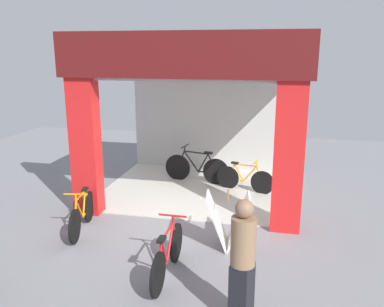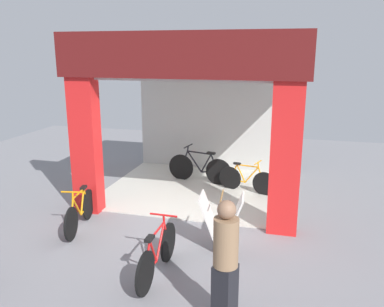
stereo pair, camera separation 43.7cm
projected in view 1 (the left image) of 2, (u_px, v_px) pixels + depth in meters
ground_plane at (182, 220)px, 8.06m from camera, size 17.12×17.12×0.00m
shop_facade at (199, 113)px, 9.22m from camera, size 4.76×4.10×3.66m
bicycle_inside_0 at (245, 179)px, 9.65m from camera, size 1.41×0.47×0.80m
bicycle_inside_1 at (197, 168)px, 10.29m from camera, size 1.72×0.47×0.95m
bicycle_parked_0 at (168, 255)px, 5.97m from camera, size 0.44×1.60×0.88m
bicycle_parked_1 at (82, 214)px, 7.51m from camera, size 0.44×1.54×0.86m
sandwich_board_sign at (227, 221)px, 6.86m from camera, size 0.80×0.66×0.97m
pedestrian_1 at (243, 261)px, 4.86m from camera, size 0.39×0.39×1.63m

